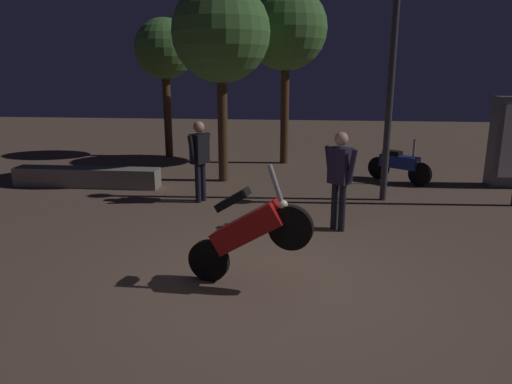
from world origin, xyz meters
TOP-DOWN VIEW (x-y plane):
  - ground_plane at (0.00, 0.00)m, footprint 40.00×40.00m
  - motorcycle_red_foreground at (-0.38, -0.10)m, footprint 1.64×0.51m
  - motorcycle_blue_parked_left at (2.64, 5.99)m, footprint 1.37×1.11m
  - person_rider_beside at (0.92, 2.25)m, footprint 0.56×0.50m
  - person_bystander_far at (-1.83, 3.78)m, footprint 0.40×0.63m
  - streetlamp_far at (2.01, 4.30)m, footprint 0.36×0.36m
  - tree_left_bg at (-3.95, 8.86)m, footprint 1.80×1.80m
  - tree_center_bg at (-1.67, 5.71)m, footprint 2.30×2.30m
  - tree_right_bg at (-0.27, 8.13)m, footprint 2.29×2.29m
  - planter_wall_low at (-4.79, 4.79)m, footprint 3.46×0.50m

SIDE VIEW (x-z plane):
  - ground_plane at x=0.00m, z-range 0.00..0.00m
  - planter_wall_low at x=-4.79m, z-range 0.00..0.45m
  - motorcycle_blue_parked_left at x=2.64m, z-range -0.12..0.99m
  - motorcycle_red_foreground at x=-0.38m, z-range -0.07..1.56m
  - person_bystander_far at x=-1.83m, z-range 0.16..1.86m
  - person_rider_beside at x=0.92m, z-range 0.17..1.88m
  - tree_left_bg at x=-3.95m, z-range 1.15..5.34m
  - streetlamp_far at x=2.01m, z-range 0.69..5.91m
  - tree_center_bg at x=-1.67m, z-range 1.16..5.84m
  - tree_right_bg at x=-0.27m, z-range 1.29..6.23m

